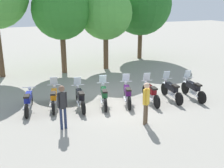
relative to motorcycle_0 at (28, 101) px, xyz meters
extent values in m
plane|color=gray|center=(4.07, -0.71, -0.50)|extent=(80.00, 80.00, 0.00)
cylinder|color=black|center=(0.16, 0.73, -0.18)|extent=(0.23, 0.65, 0.64)
cylinder|color=black|center=(-0.17, -0.79, -0.18)|extent=(0.23, 0.65, 0.64)
cube|color=silver|center=(0.16, 0.73, 0.16)|extent=(0.19, 0.38, 0.04)
cube|color=navy|center=(0.01, 0.02, 0.17)|extent=(0.45, 0.98, 0.30)
cube|color=silver|center=(0.00, -0.03, -0.10)|extent=(0.30, 0.44, 0.24)
cube|color=black|center=(-0.08, -0.37, 0.36)|extent=(0.33, 0.48, 0.08)
cylinder|color=silver|center=(0.14, 0.64, 0.13)|extent=(0.10, 0.23, 0.64)
cylinder|color=silver|center=(0.12, 0.55, 0.47)|extent=(0.61, 0.17, 0.04)
sphere|color=silver|center=(0.15, 0.68, 0.35)|extent=(0.19, 0.19, 0.16)
cylinder|color=silver|center=(-0.22, -0.29, -0.16)|extent=(0.22, 0.70, 0.07)
cylinder|color=black|center=(1.33, 0.67, -0.18)|extent=(0.23, 0.65, 0.64)
cylinder|color=black|center=(1.00, -0.84, -0.18)|extent=(0.23, 0.65, 0.64)
cube|color=silver|center=(1.33, 0.67, 0.16)|extent=(0.19, 0.38, 0.04)
cube|color=orange|center=(1.17, -0.03, 0.17)|extent=(0.46, 0.98, 0.30)
cube|color=silver|center=(1.16, -0.08, -0.10)|extent=(0.30, 0.44, 0.24)
cube|color=black|center=(1.09, -0.43, 0.36)|extent=(0.33, 0.48, 0.08)
cylinder|color=silver|center=(1.31, 0.59, 0.13)|extent=(0.10, 0.23, 0.64)
cylinder|color=silver|center=(1.29, 0.50, 0.47)|extent=(0.61, 0.17, 0.04)
sphere|color=silver|center=(1.32, 0.62, 0.35)|extent=(0.19, 0.19, 0.16)
cylinder|color=silver|center=(0.94, -0.34, -0.16)|extent=(0.22, 0.70, 0.07)
cube|color=silver|center=(1.30, 0.56, 0.67)|extent=(0.38, 0.21, 0.39)
cylinder|color=black|center=(2.39, 0.23, -0.18)|extent=(0.15, 0.65, 0.64)
cylinder|color=black|center=(2.26, -1.31, -0.18)|extent=(0.15, 0.65, 0.64)
cube|color=silver|center=(2.39, 0.23, 0.16)|extent=(0.15, 0.37, 0.04)
cube|color=black|center=(2.33, -0.49, 0.17)|extent=(0.34, 0.97, 0.30)
cube|color=silver|center=(2.33, -0.54, -0.10)|extent=(0.25, 0.42, 0.24)
cube|color=black|center=(2.30, -0.89, 0.36)|extent=(0.28, 0.46, 0.08)
cylinder|color=silver|center=(2.38, 0.14, 0.13)|extent=(0.07, 0.23, 0.64)
cylinder|color=silver|center=(2.38, 0.06, 0.47)|extent=(0.62, 0.09, 0.04)
sphere|color=silver|center=(2.39, 0.18, 0.35)|extent=(0.17, 0.17, 0.16)
cylinder|color=silver|center=(2.14, -0.82, -0.16)|extent=(0.13, 0.70, 0.07)
cube|color=silver|center=(2.38, 0.12, 0.67)|extent=(0.37, 0.16, 0.39)
cylinder|color=black|center=(3.68, 0.10, -0.18)|extent=(0.26, 0.64, 0.64)
cylinder|color=black|center=(3.30, -1.40, -0.18)|extent=(0.26, 0.64, 0.64)
cube|color=silver|center=(3.68, 0.10, 0.16)|extent=(0.21, 0.38, 0.04)
cube|color=#1E6033|center=(3.50, -0.60, 0.17)|extent=(0.49, 0.98, 0.30)
cube|color=silver|center=(3.49, -0.65, -0.10)|extent=(0.31, 0.44, 0.24)
cube|color=black|center=(3.40, -0.99, 0.36)|extent=(0.34, 0.49, 0.08)
cylinder|color=silver|center=(3.66, 0.01, 0.13)|extent=(0.11, 0.23, 0.64)
cylinder|color=silver|center=(3.64, -0.07, 0.47)|extent=(0.61, 0.19, 0.04)
sphere|color=silver|center=(3.67, 0.05, 0.35)|extent=(0.19, 0.19, 0.16)
cylinder|color=silver|center=(3.26, -0.90, -0.16)|extent=(0.24, 0.70, 0.07)
cube|color=silver|center=(3.65, -0.02, 0.67)|extent=(0.38, 0.22, 0.39)
cylinder|color=black|center=(4.88, -0.08, -0.18)|extent=(0.28, 0.64, 0.64)
cylinder|color=black|center=(4.43, -1.56, -0.18)|extent=(0.28, 0.64, 0.64)
cube|color=silver|center=(4.88, -0.08, 0.16)|extent=(0.22, 0.38, 0.04)
cube|color=#59196B|center=(4.67, -0.77, 0.17)|extent=(0.53, 0.98, 0.30)
cube|color=silver|center=(4.66, -0.82, -0.10)|extent=(0.33, 0.45, 0.24)
cube|color=black|center=(4.55, -1.15, 0.36)|extent=(0.36, 0.49, 0.08)
cylinder|color=silver|center=(4.86, -0.16, 0.13)|extent=(0.11, 0.23, 0.64)
cylinder|color=silver|center=(4.83, -0.25, 0.47)|extent=(0.60, 0.22, 0.04)
sphere|color=silver|center=(4.87, -0.13, 0.35)|extent=(0.20, 0.20, 0.16)
cylinder|color=silver|center=(4.42, -1.06, -0.16)|extent=(0.27, 0.69, 0.07)
cube|color=silver|center=(4.85, -0.19, 0.67)|extent=(0.38, 0.23, 0.39)
cylinder|color=black|center=(5.92, -0.33, -0.18)|extent=(0.18, 0.65, 0.64)
cylinder|color=black|center=(5.72, -1.86, -0.18)|extent=(0.18, 0.65, 0.64)
cube|color=silver|center=(5.92, -0.33, 0.16)|extent=(0.16, 0.37, 0.04)
cube|color=maroon|center=(5.83, -1.05, 0.17)|extent=(0.38, 0.97, 0.30)
cube|color=silver|center=(5.82, -1.09, -0.10)|extent=(0.27, 0.42, 0.24)
cube|color=black|center=(5.78, -1.44, 0.36)|extent=(0.29, 0.47, 0.08)
cylinder|color=silver|center=(5.91, -0.42, 0.13)|extent=(0.08, 0.23, 0.64)
cylinder|color=silver|center=(5.90, -0.50, 0.47)|extent=(0.62, 0.11, 0.04)
sphere|color=silver|center=(5.91, -0.38, 0.35)|extent=(0.18, 0.18, 0.16)
cylinder|color=silver|center=(5.62, -1.37, -0.16)|extent=(0.16, 0.70, 0.07)
cube|color=silver|center=(5.90, -0.44, 0.67)|extent=(0.37, 0.18, 0.39)
cylinder|color=black|center=(7.05, -0.40, -0.18)|extent=(0.15, 0.65, 0.64)
cylinder|color=black|center=(6.92, -1.95, -0.18)|extent=(0.15, 0.65, 0.64)
cube|color=silver|center=(7.05, -0.40, 0.16)|extent=(0.15, 0.37, 0.04)
cube|color=black|center=(6.99, -1.13, 0.17)|extent=(0.33, 0.97, 0.30)
cube|color=silver|center=(6.99, -1.18, -0.10)|extent=(0.25, 0.42, 0.24)
cube|color=black|center=(6.96, -1.52, 0.36)|extent=(0.27, 0.46, 0.08)
cylinder|color=silver|center=(7.04, -0.49, 0.13)|extent=(0.07, 0.23, 0.64)
cylinder|color=silver|center=(7.03, -0.58, 0.47)|extent=(0.62, 0.08, 0.04)
sphere|color=silver|center=(7.04, -0.45, 0.35)|extent=(0.17, 0.17, 0.16)
cylinder|color=silver|center=(6.80, -1.46, -0.16)|extent=(0.12, 0.70, 0.07)
cube|color=silver|center=(7.04, -0.52, 0.67)|extent=(0.37, 0.16, 0.39)
cylinder|color=black|center=(8.21, -0.63, -0.18)|extent=(0.15, 0.65, 0.64)
cylinder|color=black|center=(8.09, -2.18, -0.18)|extent=(0.15, 0.65, 0.64)
cube|color=silver|center=(8.21, -0.63, 0.16)|extent=(0.15, 0.37, 0.04)
cube|color=black|center=(8.15, -1.36, 0.17)|extent=(0.33, 0.97, 0.30)
cube|color=silver|center=(8.15, -1.41, -0.10)|extent=(0.25, 0.42, 0.24)
cube|color=black|center=(8.12, -1.76, 0.36)|extent=(0.27, 0.46, 0.08)
cylinder|color=silver|center=(8.20, -0.72, 0.13)|extent=(0.07, 0.23, 0.64)
cylinder|color=silver|center=(8.20, -0.81, 0.47)|extent=(0.62, 0.08, 0.04)
sphere|color=silver|center=(8.21, -0.68, 0.35)|extent=(0.17, 0.17, 0.16)
cylinder|color=silver|center=(7.97, -1.69, -0.16)|extent=(0.12, 0.70, 0.07)
cube|color=silver|center=(8.20, -0.75, 0.67)|extent=(0.37, 0.16, 0.39)
cylinder|color=brown|center=(4.33, -3.26, -0.06)|extent=(0.15, 0.15, 0.88)
cylinder|color=brown|center=(4.47, -3.16, -0.06)|extent=(0.15, 0.15, 0.88)
cube|color=gold|center=(4.40, -3.21, 0.71)|extent=(0.29, 0.29, 0.66)
cylinder|color=gold|center=(4.27, -3.30, 0.72)|extent=(0.11, 0.11, 0.63)
cylinder|color=gold|center=(4.54, -3.12, 0.72)|extent=(0.11, 0.11, 0.63)
sphere|color=#DBAD89|center=(4.40, -3.21, 1.18)|extent=(0.33, 0.33, 0.24)
cylinder|color=#232D4C|center=(1.22, -2.40, -0.06)|extent=(0.12, 0.12, 0.89)
cylinder|color=#232D4C|center=(1.05, -2.41, -0.06)|extent=(0.12, 0.12, 0.89)
cube|color=#262628|center=(1.13, -2.40, 0.72)|extent=(0.24, 0.22, 0.67)
cylinder|color=#262628|center=(1.29, -2.39, 0.74)|extent=(0.09, 0.09, 0.64)
cylinder|color=#262628|center=(0.97, -2.42, 0.74)|extent=(0.09, 0.09, 0.64)
sphere|color=brown|center=(1.13, -2.40, 1.21)|extent=(0.26, 0.26, 0.24)
cylinder|color=brown|center=(2.94, 6.12, 0.95)|extent=(0.36, 0.36, 2.90)
sphere|color=#2D7A28|center=(2.94, 6.12, 3.76)|extent=(3.88, 3.88, 3.88)
cylinder|color=brown|center=(6.05, 6.13, 0.85)|extent=(0.36, 0.36, 2.72)
sphere|color=#4C9E3D|center=(6.05, 6.13, 3.53)|extent=(3.76, 3.76, 3.76)
cylinder|color=brown|center=(9.98, 8.42, 0.87)|extent=(0.36, 0.36, 2.75)
sphere|color=#236623|center=(9.98, 8.42, 3.99)|extent=(4.99, 4.99, 4.99)
camera|label=1|loc=(-0.64, -12.36, 4.56)|focal=43.66mm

